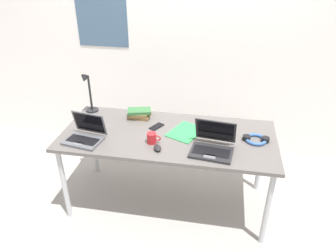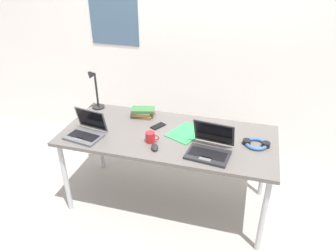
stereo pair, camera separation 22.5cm
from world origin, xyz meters
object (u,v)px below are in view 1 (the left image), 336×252
Objects in this scene: pill_bottle at (209,130)px; book_stack at (139,113)px; laptop_by_keyboard at (213,146)px; cell_phone at (157,127)px; desk_lamp at (89,93)px; coffee_mug at (152,138)px; paper_folder_far_corner at (186,132)px; headphones at (256,139)px; computer_mouse at (157,148)px; laptop_back_right at (85,135)px.

book_stack is (-0.65, 0.19, 0.00)m from pill_bottle.
cell_phone is (-0.50, 0.29, -0.04)m from laptop_by_keyboard.
laptop_by_keyboard is 1.51× the size of book_stack.
desk_lamp is 3.54× the size of coffee_mug.
pill_bottle reaches higher than cell_phone.
coffee_mug reaches higher than paper_folder_far_corner.
book_stack is at bearing 171.13° from cell_phone.
cell_phone is 0.85m from headphones.
computer_mouse is 0.12m from coffee_mug.
coffee_mug is (-0.25, -0.21, 0.04)m from paper_folder_far_corner.
desk_lamp reaches higher than headphones.
book_stack is 0.50m from paper_folder_far_corner.
paper_folder_far_corner is 2.74× the size of coffee_mug.
computer_mouse is 0.36m from cell_phone.
desk_lamp is at bearing 169.67° from pill_bottle.
paper_folder_far_corner is at bearing -177.04° from pill_bottle.
laptop_by_keyboard is at bearing -1.18° from cell_phone.
cell_phone is 0.44× the size of paper_folder_far_corner.
headphones is 0.39m from pill_bottle.
paper_folder_far_corner is (-0.24, 0.24, -0.04)m from laptop_by_keyboard.
headphones is (0.76, 0.27, -0.00)m from computer_mouse.
book_stack is 2.06× the size of coffee_mug.
desk_lamp reaches higher than laptop_by_keyboard.
desk_lamp is 0.73m from cell_phone.
headphones is 1.89× the size of coffee_mug.
laptop_by_keyboard is 1.14× the size of paper_folder_far_corner.
laptop_back_right reaches higher than paper_folder_far_corner.
cell_phone is 0.58× the size of book_stack.
computer_mouse reaches higher than paper_folder_far_corner.
pill_bottle is 0.34× the size of book_stack.
laptop_back_right is 1.39m from headphones.
coffee_mug is (-0.83, -0.18, 0.03)m from headphones.
cell_phone is 0.26m from coffee_mug.
laptop_back_right is at bearing -72.80° from desk_lamp.
coffee_mug reaches higher than pill_bottle.
laptop_by_keyboard is 3.67× the size of computer_mouse.
desk_lamp is 0.99m from paper_folder_far_corner.
book_stack is 0.75× the size of paper_folder_far_corner.
laptop_back_right is 0.57m from book_stack.
pill_bottle is at bearing 15.76° from laptop_back_right.
paper_folder_far_corner is at bearing -12.96° from desk_lamp.
coffee_mug is (0.21, -0.41, 0.00)m from book_stack.
laptop_back_right is 0.62m from cell_phone.
book_stack is at bearing 156.77° from paper_folder_far_corner.
cell_phone is at bearing 175.56° from pill_bottle.
paper_folder_far_corner is at bearing -23.23° from book_stack.
coffee_mug reaches higher than headphones.
headphones is at bearing -12.69° from book_stack.
desk_lamp reaches higher than pill_bottle.
coffee_mug reaches higher than cell_phone.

